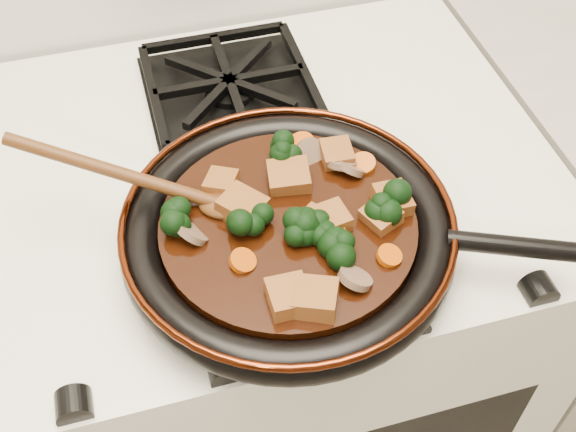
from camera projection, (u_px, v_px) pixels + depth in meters
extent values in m
cube|color=white|center=(264.00, 344.00, 1.26)|extent=(0.76, 0.60, 0.90)
cylinder|color=black|center=(288.00, 238.00, 0.80)|extent=(0.34, 0.34, 0.01)
torus|color=black|center=(288.00, 233.00, 0.79)|extent=(0.37, 0.37, 0.04)
torus|color=#4A1B0A|center=(288.00, 220.00, 0.78)|extent=(0.37, 0.37, 0.01)
cylinder|color=black|center=(514.00, 246.00, 0.76)|extent=(0.14, 0.08, 0.02)
cylinder|color=black|center=(288.00, 228.00, 0.79)|extent=(0.28, 0.28, 0.02)
cube|color=brown|center=(289.00, 178.00, 0.81)|extent=(0.05, 0.05, 0.03)
cube|color=brown|center=(242.00, 207.00, 0.78)|extent=(0.06, 0.06, 0.03)
cube|color=brown|center=(381.00, 217.00, 0.77)|extent=(0.05, 0.05, 0.02)
cube|color=brown|center=(288.00, 297.00, 0.71)|extent=(0.04, 0.04, 0.02)
cube|color=brown|center=(392.00, 201.00, 0.79)|extent=(0.04, 0.04, 0.03)
cube|color=brown|center=(221.00, 184.00, 0.81)|extent=(0.05, 0.05, 0.03)
cube|color=brown|center=(315.00, 299.00, 0.70)|extent=(0.06, 0.06, 0.03)
cube|color=brown|center=(315.00, 223.00, 0.77)|extent=(0.05, 0.05, 0.02)
cube|color=brown|center=(337.00, 154.00, 0.84)|extent=(0.04, 0.04, 0.02)
cube|color=brown|center=(330.00, 220.00, 0.77)|extent=(0.04, 0.04, 0.02)
cylinder|color=#BB4905|center=(243.00, 261.00, 0.74)|extent=(0.03, 0.03, 0.02)
cylinder|color=#BB4905|center=(389.00, 256.00, 0.74)|extent=(0.03, 0.03, 0.02)
cylinder|color=#BB4905|center=(332.00, 230.00, 0.77)|extent=(0.03, 0.03, 0.02)
cylinder|color=#BB4905|center=(297.00, 182.00, 0.81)|extent=(0.03, 0.03, 0.02)
cylinder|color=#BB4905|center=(363.00, 164.00, 0.83)|extent=(0.03, 0.03, 0.02)
cylinder|color=#BB4905|center=(302.00, 143.00, 0.85)|extent=(0.03, 0.03, 0.01)
cylinder|color=brown|center=(355.00, 278.00, 0.72)|extent=(0.05, 0.05, 0.03)
cylinder|color=brown|center=(351.00, 168.00, 0.82)|extent=(0.04, 0.05, 0.03)
cylinder|color=brown|center=(340.00, 163.00, 0.83)|extent=(0.05, 0.05, 0.02)
cylinder|color=brown|center=(310.00, 153.00, 0.84)|extent=(0.04, 0.04, 0.03)
cylinder|color=brown|center=(192.00, 233.00, 0.76)|extent=(0.04, 0.05, 0.03)
ellipsoid|color=#4F2A10|center=(223.00, 205.00, 0.79)|extent=(0.07, 0.06, 0.02)
cylinder|color=#4F2A10|center=(116.00, 172.00, 0.77)|extent=(0.02, 0.02, 0.24)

